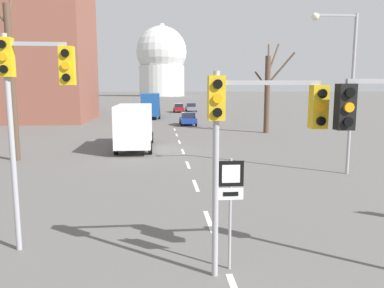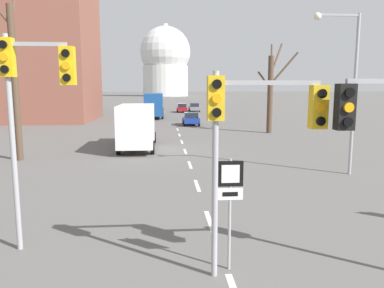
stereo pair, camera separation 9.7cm
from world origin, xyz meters
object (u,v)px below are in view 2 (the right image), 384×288
sedan_near_right (194,107)px  sedan_far_left (182,108)px  city_bus (154,103)px  street_lamp_right (347,77)px  delivery_truck (137,125)px  route_sign_post (230,195)px  traffic_signal_near_left (29,89)px  sedan_mid_centre (191,119)px  traffic_signal_centre_tall (253,123)px  sedan_near_left (159,105)px

sedan_near_right → sedan_far_left: size_ratio=1.14×
sedan_near_right → city_bus: size_ratio=0.42×
sedan_far_left → city_bus: city_bus is taller
street_lamp_right → delivery_truck: size_ratio=1.08×
route_sign_post → sedan_near_right: route_sign_post is taller
traffic_signal_near_left → sedan_mid_centre: 33.90m
sedan_mid_centre → delivery_truck: (-5.02, -16.51, 0.93)m
street_lamp_right → sedan_near_right: street_lamp_right is taller
traffic_signal_centre_tall → traffic_signal_near_left: 5.70m
traffic_signal_near_left → sedan_near_left: bearing=87.8°
sedan_near_right → sedan_mid_centre: 24.92m
traffic_signal_centre_tall → street_lamp_right: size_ratio=0.60×
sedan_near_right → sedan_mid_centre: size_ratio=1.14×
sedan_far_left → sedan_near_left: bearing=110.0°
street_lamp_right → delivery_truck: bearing=140.8°
traffic_signal_near_left → city_bus: bearing=87.3°
sedan_mid_centre → sedan_far_left: 23.17m
sedan_near_left → city_bus: (-0.46, -22.34, 1.21)m
traffic_signal_centre_tall → sedan_far_left: traffic_signal_centre_tall is taller
sedan_far_left → traffic_signal_centre_tall: bearing=-91.4°
delivery_truck → traffic_signal_centre_tall: bearing=-78.4°
route_sign_post → sedan_far_left: route_sign_post is taller
city_bus → sedan_mid_centre: bearing=-69.9°
sedan_far_left → delivery_truck: delivery_truck is taller
sedan_near_left → city_bus: bearing=-91.2°
sedan_mid_centre → sedan_far_left: size_ratio=1.00×
sedan_near_right → city_bus: city_bus is taller
delivery_truck → traffic_signal_near_left: bearing=-95.4°
route_sign_post → sedan_far_left: bearing=88.2°
street_lamp_right → sedan_near_right: size_ratio=1.71×
sedan_mid_centre → street_lamp_right: bearing=-77.3°
traffic_signal_centre_tall → city_bus: bearing=93.9°
sedan_near_right → city_bus: bearing=-118.9°
city_bus → street_lamp_right: bearing=-74.8°
traffic_signal_centre_tall → street_lamp_right: (6.93, 9.68, 1.29)m
route_sign_post → sedan_mid_centre: bearing=87.2°
traffic_signal_centre_tall → sedan_near_right: (3.68, 59.70, -2.76)m
sedan_near_left → sedan_near_right: bearing=-56.6°
traffic_signal_centre_tall → route_sign_post: 1.77m
sedan_far_left → city_bus: (-4.62, -10.91, 1.26)m
route_sign_post → street_lamp_right: (7.35, 9.40, 2.99)m
city_bus → sedan_far_left: bearing=67.0°
sedan_far_left → sedan_near_right: bearing=35.3°
traffic_signal_near_left → sedan_mid_centre: size_ratio=1.42×
route_sign_post → sedan_mid_centre: (1.67, 34.63, -1.07)m
traffic_signal_near_left → sedan_near_left: size_ratio=1.27×
sedan_near_left → sedan_near_right: (6.46, -9.80, -0.06)m
sedan_near_left → sedan_near_right: sedan_near_left is taller
sedan_far_left → delivery_truck: (-5.15, -39.68, 0.91)m
sedan_mid_centre → delivery_truck: delivery_truck is taller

